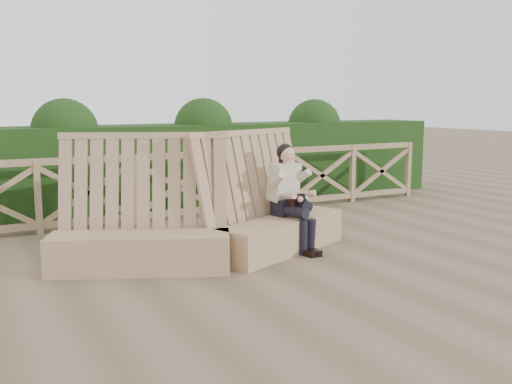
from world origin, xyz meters
TOP-DOWN VIEW (x-y plane):
  - ground at (0.00, 0.00)m, footprint 60.00×60.00m
  - bench at (-0.49, 1.03)m, footprint 3.91×1.52m
  - woman at (0.62, 1.03)m, footprint 0.45×0.86m
  - guardrail at (0.00, 3.50)m, footprint 10.10×0.09m
  - hedge at (0.00, 4.70)m, footprint 12.00×1.20m

SIDE VIEW (x-z plane):
  - ground at x=0.00m, z-range 0.00..0.00m
  - bench at x=-0.49m, z-range -0.39..1.18m
  - guardrail at x=0.00m, z-range 0.00..1.10m
  - woman at x=0.62m, z-range 0.05..1.42m
  - hedge at x=0.00m, z-range 0.00..1.50m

